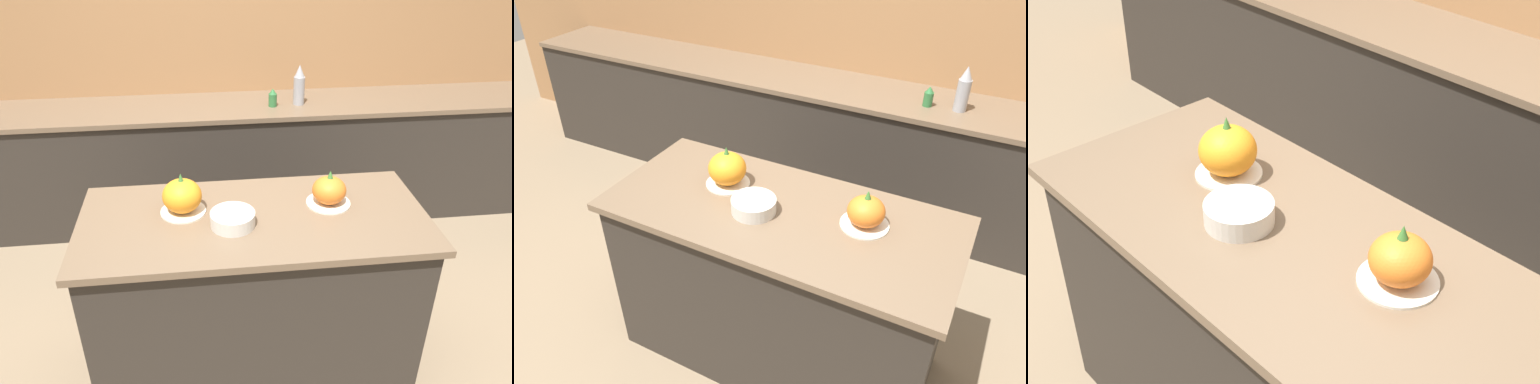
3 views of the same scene
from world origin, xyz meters
TOP-DOWN VIEW (x-y plane):
  - kitchen_island at (0.00, 0.00)m, footprint 1.62×0.74m
  - pumpkin_cake_left at (-0.33, 0.08)m, footprint 0.21×0.21m
  - pumpkin_cake_right at (0.37, 0.08)m, footprint 0.21×0.21m
  - mixing_bowl at (-0.10, -0.06)m, footprint 0.20×0.20m

SIDE VIEW (x-z plane):
  - kitchen_island at x=0.00m, z-range 0.00..0.95m
  - mixing_bowl at x=-0.10m, z-range 0.95..1.02m
  - pumpkin_cake_right at x=0.37m, z-range 0.93..1.11m
  - pumpkin_cake_left at x=-0.33m, z-range 0.93..1.14m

